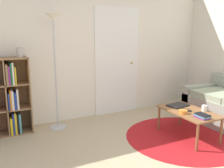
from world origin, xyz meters
TOP-DOWN VIEW (x-y plane):
  - wall_back at (0.02, 2.58)m, footprint 7.75×0.11m
  - rug at (0.88, 1.04)m, footprint 1.72×1.72m
  - floor_lamp at (-0.72, 2.26)m, footprint 0.28×0.28m
  - coffee_table at (0.95, 1.03)m, footprint 0.53×0.91m
  - laptop at (0.96, 1.29)m, footprint 0.34×0.26m
  - bowl at (0.78, 0.96)m, footprint 0.11×0.11m
  - book_stack_on_table at (0.89, 0.72)m, footprint 0.14×0.20m
  - cup at (1.14, 0.92)m, footprint 0.08×0.08m
  - remote at (0.92, 1.06)m, footprint 0.08×0.17m
  - vase_on_shelf at (-1.22, 2.36)m, footprint 0.09×0.09m

SIDE VIEW (x-z plane):
  - rug at x=0.88m, z-range 0.00..0.01m
  - coffee_table at x=0.95m, z-range 0.16..0.57m
  - laptop at x=0.96m, z-range 0.41..0.43m
  - remote at x=0.92m, z-range 0.41..0.43m
  - book_stack_on_table at x=0.89m, z-range 0.41..0.46m
  - bowl at x=0.78m, z-range 0.41..0.46m
  - cup at x=1.14m, z-range 0.41..0.50m
  - vase_on_shelf at x=-1.22m, z-range 1.18..1.33m
  - wall_back at x=0.02m, z-range -0.01..2.59m
  - floor_lamp at x=-0.72m, z-range 0.53..2.36m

